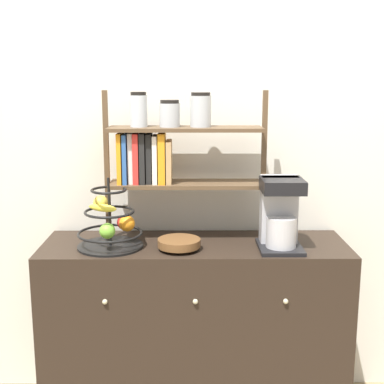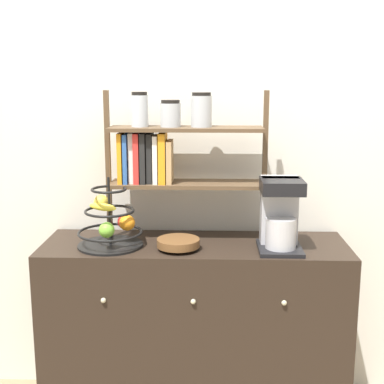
{
  "view_description": "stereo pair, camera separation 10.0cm",
  "coord_description": "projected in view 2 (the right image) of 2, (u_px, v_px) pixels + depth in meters",
  "views": [
    {
      "loc": [
        -0.03,
        -2.24,
        1.66
      ],
      "look_at": [
        -0.01,
        0.23,
        1.15
      ],
      "focal_mm": 50.0,
      "sensor_mm": 36.0,
      "label": 1
    },
    {
      "loc": [
        0.07,
        -2.23,
        1.66
      ],
      "look_at": [
        -0.01,
        0.23,
        1.15
      ],
      "focal_mm": 50.0,
      "sensor_mm": 36.0,
      "label": 2
    }
  ],
  "objects": [
    {
      "name": "shelf_hutch",
      "position": [
        166.0,
        148.0,
        2.57
      ],
      "size": [
        0.78,
        0.2,
        0.73
      ],
      "color": "brown",
      "rests_on": "sideboard"
    },
    {
      "name": "wooden_bowl",
      "position": [
        178.0,
        243.0,
        2.47
      ],
      "size": [
        0.2,
        0.2,
        0.05
      ],
      "color": "brown",
      "rests_on": "sideboard"
    },
    {
      "name": "coffee_maker",
      "position": [
        280.0,
        214.0,
        2.46
      ],
      "size": [
        0.2,
        0.24,
        0.33
      ],
      "color": "black",
      "rests_on": "sideboard"
    },
    {
      "name": "fruit_stand",
      "position": [
        112.0,
        224.0,
        2.51
      ],
      "size": [
        0.31,
        0.31,
        0.33
      ],
      "color": "black",
      "rests_on": "sideboard"
    },
    {
      "name": "sideboard",
      "position": [
        195.0,
        329.0,
        2.66
      ],
      "size": [
        1.47,
        0.48,
        0.89
      ],
      "color": "black",
      "rests_on": "ground_plane"
    },
    {
      "name": "wall_back",
      "position": [
        196.0,
        152.0,
        2.76
      ],
      "size": [
        7.0,
        0.05,
        2.6
      ],
      "primitive_type": "cube",
      "color": "silver",
      "rests_on": "ground_plane"
    }
  ]
}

